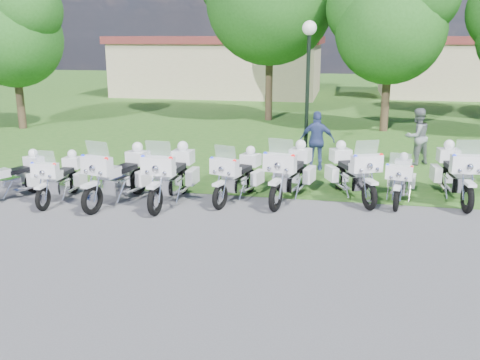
% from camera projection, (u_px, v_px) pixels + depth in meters
% --- Properties ---
extents(ground, '(100.00, 100.00, 0.00)m').
position_uv_depth(ground, '(193.00, 234.00, 11.63)').
color(ground, '#525257').
rests_on(ground, ground).
extents(grass_lawn, '(100.00, 48.00, 0.01)m').
position_uv_depth(grass_lawn, '(301.00, 97.00, 37.17)').
color(grass_lawn, '#2A5F1E').
rests_on(grass_lawn, ground).
extents(motorcycle_0, '(1.26, 2.09, 1.49)m').
position_uv_depth(motorcycle_0, '(12.00, 176.00, 14.02)').
color(motorcycle_0, black).
rests_on(motorcycle_0, ground).
extents(motorcycle_1, '(0.72, 2.19, 1.47)m').
position_uv_depth(motorcycle_1, '(61.00, 177.00, 13.91)').
color(motorcycle_1, black).
rests_on(motorcycle_1, ground).
extents(motorcycle_2, '(1.26, 2.56, 1.75)m').
position_uv_depth(motorcycle_2, '(120.00, 175.00, 13.69)').
color(motorcycle_2, black).
rests_on(motorcycle_2, ground).
extents(motorcycle_3, '(0.95, 2.64, 1.77)m').
position_uv_depth(motorcycle_3, '(172.00, 174.00, 13.68)').
color(motorcycle_3, black).
rests_on(motorcycle_3, ground).
extents(motorcycle_4, '(1.18, 2.30, 1.58)m').
position_uv_depth(motorcycle_4, '(238.00, 175.00, 13.96)').
color(motorcycle_4, black).
rests_on(motorcycle_4, ground).
extents(motorcycle_5, '(1.23, 2.60, 1.77)m').
position_uv_depth(motorcycle_5, '(290.00, 172.00, 13.93)').
color(motorcycle_5, black).
rests_on(motorcycle_5, ground).
extents(motorcycle_6, '(1.48, 2.37, 1.71)m').
position_uv_depth(motorcycle_6, '(352.00, 172.00, 14.08)').
color(motorcycle_6, black).
rests_on(motorcycle_6, ground).
extents(motorcycle_7, '(0.92, 2.10, 1.42)m').
position_uv_depth(motorcycle_7, '(400.00, 179.00, 13.80)').
color(motorcycle_7, black).
rests_on(motorcycle_7, ground).
extents(motorcycle_8, '(1.02, 2.62, 1.76)m').
position_uv_depth(motorcycle_8, '(456.00, 173.00, 13.89)').
color(motorcycle_8, black).
rests_on(motorcycle_8, ground).
extents(lamp_post, '(0.44, 0.44, 4.62)m').
position_uv_depth(lamp_post, '(308.00, 60.00, 16.48)').
color(lamp_post, black).
rests_on(lamp_post, ground).
extents(tree_0, '(5.04, 4.30, 6.71)m').
position_uv_depth(tree_0, '(12.00, 29.00, 23.69)').
color(tree_0, '#38281C').
rests_on(tree_0, ground).
extents(tree_2, '(5.55, 4.74, 7.40)m').
position_uv_depth(tree_2, '(390.00, 18.00, 22.89)').
color(tree_2, '#38281C').
rests_on(tree_2, ground).
extents(building_west, '(14.56, 8.32, 4.10)m').
position_uv_depth(building_west, '(220.00, 65.00, 38.71)').
color(building_west, tan).
rests_on(building_west, ground).
extents(building_east, '(11.44, 7.28, 4.10)m').
position_uv_depth(building_east, '(463.00, 66.00, 37.40)').
color(building_east, tan).
rests_on(building_east, ground).
extents(bystander_b, '(1.16, 1.11, 1.88)m').
position_uv_depth(bystander_b, '(417.00, 137.00, 17.66)').
color(bystander_b, slate).
rests_on(bystander_b, ground).
extents(bystander_c, '(1.12, 0.50, 1.89)m').
position_uv_depth(bystander_c, '(317.00, 141.00, 16.92)').
color(bystander_c, '#354480').
rests_on(bystander_c, ground).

